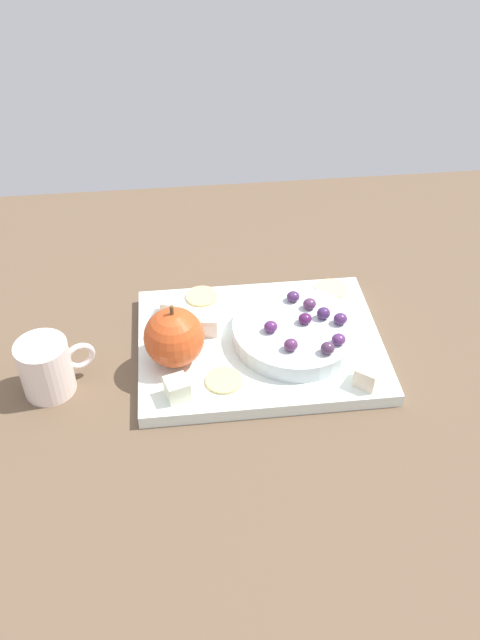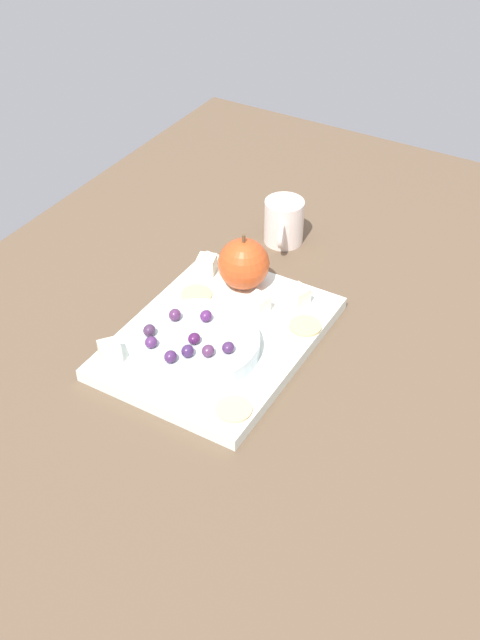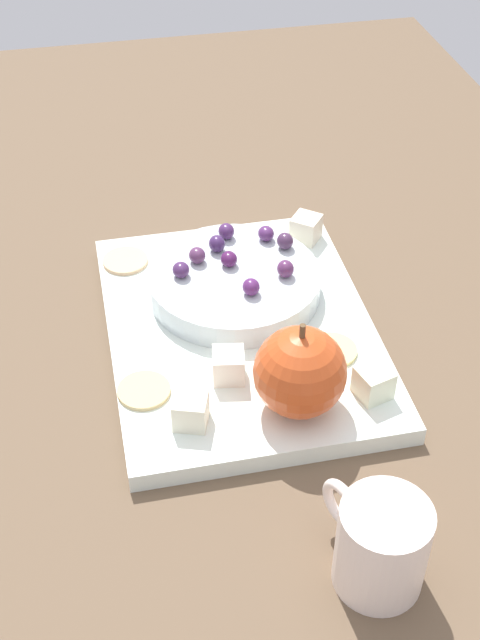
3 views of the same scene
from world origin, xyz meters
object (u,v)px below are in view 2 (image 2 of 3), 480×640
grape_3 (207,315)px  grape_6 (208,351)px  platter (219,337)px  cheese_cube_2 (207,265)px  cup (284,222)px  cheese_cube_3 (110,352)px  grape_1 (151,342)px  cheese_cube_0 (298,296)px  grape_7 (171,357)px  cracker_2 (197,294)px  grape_4 (149,330)px  grape_8 (185,350)px  grape_2 (228,347)px  serving_dish (198,344)px  cheese_cube_1 (258,304)px  apple_whole (244,264)px  cracker_1 (305,326)px  grape_0 (194,338)px  cracker_0 (234,409)px  grape_5 (175,315)px

grape_3 → grape_6: same height
platter → grape_3: bearing=127.3°
cheese_cube_2 → cup: bearing=-17.2°
cheese_cube_3 → grape_6: bearing=-68.0°
cheese_cube_2 → grape_1: (-21.02, -4.58, 1.88)cm
cheese_cube_0 → grape_3: (-12.55, 7.89, 1.93)cm
cheese_cube_0 → grape_7: bearing=161.6°
cheese_cube_2 → cracker_2: bearing=-162.3°
grape_1 → grape_4: size_ratio=1.00×
cup → grape_8: bearing=-172.9°
grape_1 → grape_2: size_ratio=1.00×
serving_dish → grape_3: (3.71, 0.90, 2.05)cm
cheese_cube_0 → grape_3: grape_3 is taller
cheese_cube_1 → grape_6: grape_6 is taller
cracker_2 → cheese_cube_0: bearing=-67.0°
grape_4 → grape_2: bearing=-77.2°
apple_whole → cheese_cube_2: (0.03, 6.62, -2.54)cm
cracker_1 → grape_1: grape_1 is taller
cheese_cube_2 → cheese_cube_0: bearing=-89.9°
cheese_cube_1 → cup: cup is taller
cheese_cube_0 → cheese_cube_3: bearing=145.6°
cheese_cube_0 → cracker_2: bearing=113.0°
cheese_cube_2 → cup: cup is taller
cheese_cube_0 → cheese_cube_2: 15.85cm
grape_3 → grape_6: 7.42cm
grape_0 → platter: bearing=-1.3°
serving_dish → grape_0: size_ratio=9.39×
cheese_cube_3 → grape_8: size_ratio=1.53×
cheese_cube_3 → grape_3: bearing=-36.8°
apple_whole → cheese_cube_2: size_ratio=2.84×
grape_6 → serving_dish: bearing=52.4°
platter → grape_0: (-5.99, 0.14, 4.19)cm
grape_8 → cup: 36.53cm
platter → cheese_cube_2: (11.52, 9.26, 2.31)cm
cracker_0 → grape_3: bearing=44.8°
cheese_cube_3 → grape_4: size_ratio=1.53×
cracker_2 → grape_2: bearing=-131.9°
cheese_cube_1 → cracker_2: bearing=97.3°
cracker_2 → cup: 22.27cm
grape_4 → grape_7: (-2.91, -5.44, -0.02)cm
cheese_cube_1 → grape_0: grape_0 is taller
cracker_1 → grape_0: 16.96cm
grape_1 → grape_5: (6.30, 0.44, 0.09)cm
grape_8 → grape_2: bearing=-53.1°
grape_3 → cracker_2: bearing=42.6°
grape_8 → cracker_0: bearing=-109.6°
cheese_cube_2 → grape_0: 19.83cm
grape_4 → cup: bearing=-3.2°
cracker_0 → cracker_2: bearing=44.0°
grape_0 → grape_8: (-2.64, -0.34, 0.11)cm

